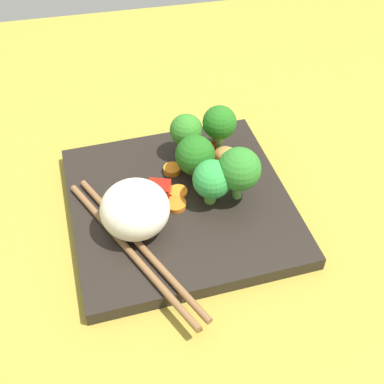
{
  "coord_description": "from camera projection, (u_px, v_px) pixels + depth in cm",
  "views": [
    {
      "loc": [
        7.4,
        40.66,
        44.71
      ],
      "look_at": [
        -1.25,
        1.04,
        3.79
      ],
      "focal_mm": 46.71,
      "sensor_mm": 36.0,
      "label": 1
    }
  ],
  "objects": [
    {
      "name": "ground_plane",
      "position": [
        180.0,
        215.0,
        0.62
      ],
      "size": [
        110.0,
        110.0,
        2.0
      ],
      "primitive_type": "cube",
      "color": "olive"
    },
    {
      "name": "pepper_chunk_1",
      "position": [
        207.0,
        153.0,
        0.64
      ],
      "size": [
        2.43,
        2.65,
        2.07
      ],
      "primitive_type": "cube",
      "rotation": [
        0.0,
        0.0,
        1.17
      ],
      "color": "red",
      "rests_on": "square_plate"
    },
    {
      "name": "broccoli_floret_0",
      "position": [
        212.0,
        180.0,
        0.57
      ],
      "size": [
        4.58,
        4.58,
        5.89
      ],
      "color": "#5D9F39",
      "rests_on": "square_plate"
    },
    {
      "name": "broccoli_floret_2",
      "position": [
        219.0,
        124.0,
        0.63
      ],
      "size": [
        4.31,
        4.31,
        6.9
      ],
      "color": "#70A652",
      "rests_on": "square_plate"
    },
    {
      "name": "carrot_slice_2",
      "position": [
        210.0,
        184.0,
        0.61
      ],
      "size": [
        4.15,
        4.15,
        0.74
      ],
      "primitive_type": "cylinder",
      "rotation": [
        0.0,
        0.0,
        5.8
      ],
      "color": "orange",
      "rests_on": "square_plate"
    },
    {
      "name": "chopstick_pair",
      "position": [
        134.0,
        247.0,
        0.54
      ],
      "size": [
        12.51,
        22.72,
        0.76
      ],
      "rotation": [
        0.0,
        0.0,
        2.02
      ],
      "color": "brown",
      "rests_on": "square_plate"
    },
    {
      "name": "carrot_slice_0",
      "position": [
        220.0,
        175.0,
        0.62
      ],
      "size": [
        2.84,
        2.84,
        0.7
      ],
      "primitive_type": "cylinder",
      "rotation": [
        0.0,
        0.0,
        2.97
      ],
      "color": "orange",
      "rests_on": "square_plate"
    },
    {
      "name": "carrot_slice_1",
      "position": [
        237.0,
        177.0,
        0.62
      ],
      "size": [
        3.89,
        3.89,
        0.71
      ],
      "primitive_type": "cylinder",
      "rotation": [
        0.0,
        0.0,
        5.23
      ],
      "color": "orange",
      "rests_on": "square_plate"
    },
    {
      "name": "pepper_chunk_0",
      "position": [
        159.0,
        190.0,
        0.59
      ],
      "size": [
        3.18,
        2.89,
        1.89
      ],
      "primitive_type": "cube",
      "rotation": [
        0.0,
        0.0,
        2.81
      ],
      "color": "red",
      "rests_on": "square_plate"
    },
    {
      "name": "carrot_slice_3",
      "position": [
        175.0,
        169.0,
        0.63
      ],
      "size": [
        2.67,
        2.67,
        0.78
      ],
      "primitive_type": "cylinder",
      "rotation": [
        0.0,
        0.0,
        2.88
      ],
      "color": "orange",
      "rests_on": "square_plate"
    },
    {
      "name": "rice_mound",
      "position": [
        135.0,
        209.0,
        0.54
      ],
      "size": [
        7.71,
        7.38,
        6.53
      ],
      "primitive_type": "ellipsoid",
      "rotation": [
        0.0,
        0.0,
        1.59
      ],
      "color": "white",
      "rests_on": "square_plate"
    },
    {
      "name": "carrot_slice_5",
      "position": [
        179.0,
        192.0,
        0.6
      ],
      "size": [
        2.95,
        2.95,
        0.49
      ],
      "primitive_type": "cylinder",
      "rotation": [
        0.0,
        0.0,
        1.15
      ],
      "color": "orange",
      "rests_on": "square_plate"
    },
    {
      "name": "carrot_slice_4",
      "position": [
        176.0,
        204.0,
        0.59
      ],
      "size": [
        3.13,
        3.13,
        0.59
      ],
      "primitive_type": "cylinder",
      "rotation": [
        0.0,
        0.0,
        5.95
      ],
      "color": "orange",
      "rests_on": "square_plate"
    },
    {
      "name": "chicken_piece_0",
      "position": [
        227.0,
        156.0,
        0.63
      ],
      "size": [
        4.41,
        4.44,
        2.27
      ],
      "primitive_type": "ellipsoid",
      "rotation": [
        0.0,
        0.0,
        2.33
      ],
      "color": "#BF8B44",
      "rests_on": "square_plate"
    },
    {
      "name": "broccoli_floret_3",
      "position": [
        239.0,
        170.0,
        0.57
      ],
      "size": [
        5.07,
        5.07,
        7.17
      ],
      "color": "#5D9E45",
      "rests_on": "square_plate"
    },
    {
      "name": "broccoli_floret_1",
      "position": [
        186.0,
        131.0,
        0.63
      ],
      "size": [
        4.18,
        4.18,
        6.09
      ],
      "color": "#73A848",
      "rests_on": "square_plate"
    },
    {
      "name": "broccoli_floret_4",
      "position": [
        195.0,
        155.0,
        0.6
      ],
      "size": [
        4.88,
        4.88,
        5.89
      ],
      "color": "#619D46",
      "rests_on": "square_plate"
    },
    {
      "name": "square_plate",
      "position": [
        180.0,
        204.0,
        0.6
      ],
      "size": [
        27.08,
        27.08,
        1.79
      ],
      "primitive_type": "cube",
      "rotation": [
        0.0,
        0.0,
        0.06
      ],
      "color": "black",
      "rests_on": "ground_plane"
    }
  ]
}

